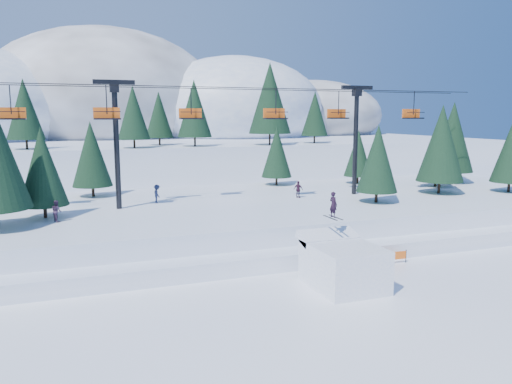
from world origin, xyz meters
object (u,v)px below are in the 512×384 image
object	(u,v)px
chairlift	(243,123)
banner_near	(388,256)
jump_kicker	(343,264)
banner_far	(389,252)

from	to	relation	value
chairlift	banner_near	size ratio (longest dim) A/B	16.11
jump_kicker	chairlift	size ratio (longest dim) A/B	0.12
jump_kicker	banner_near	world-z (taller)	jump_kicker
jump_kicker	banner_far	world-z (taller)	jump_kicker
banner_near	chairlift	bearing A→B (deg)	112.34
banner_near	banner_far	world-z (taller)	same
chairlift	banner_far	size ratio (longest dim) A/B	16.12
banner_near	banner_far	distance (m)	1.11
banner_near	jump_kicker	bearing A→B (deg)	-151.45
banner_far	chairlift	bearing A→B (deg)	116.23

